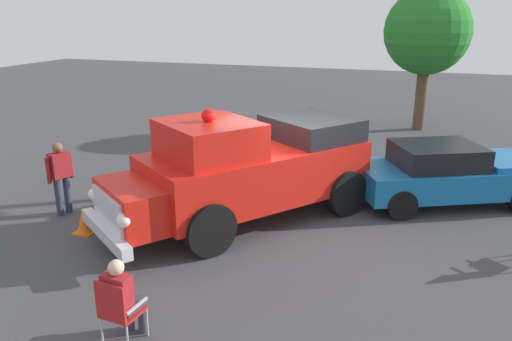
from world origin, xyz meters
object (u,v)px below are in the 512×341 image
object	(u,v)px
traffic_cone	(84,219)
spectator_standing	(60,174)
spectator_seated	(123,296)
vintage_fire_truck	(247,168)
lawn_chair_near_truck	(117,308)
oak_tree_left	(427,32)
classic_hot_rod	(449,173)
lawn_chair_spare	(306,147)

from	to	relation	value
traffic_cone	spectator_standing	bearing A→B (deg)	147.02
spectator_seated	traffic_cone	distance (m)	4.03
vintage_fire_truck	traffic_cone	size ratio (longest dim) A/B	9.58
spectator_seated	spectator_standing	bearing A→B (deg)	137.75
vintage_fire_truck	lawn_chair_near_truck	distance (m)	4.79
lawn_chair_near_truck	traffic_cone	xyz separation A→B (m)	(-2.81, 2.98, -0.28)
spectator_standing	vintage_fire_truck	bearing A→B (deg)	14.65
oak_tree_left	traffic_cone	bearing A→B (deg)	-116.59
vintage_fire_truck	classic_hot_rod	bearing A→B (deg)	31.37
classic_hot_rod	traffic_cone	bearing A→B (deg)	-148.82
vintage_fire_truck	oak_tree_left	size ratio (longest dim) A/B	1.16
lawn_chair_near_truck	traffic_cone	bearing A→B (deg)	133.33
classic_hot_rod	spectator_standing	world-z (taller)	spectator_standing
lawn_chair_near_truck	vintage_fire_truck	bearing A→B (deg)	88.25
lawn_chair_near_truck	oak_tree_left	size ratio (longest dim) A/B	0.19
vintage_fire_truck	classic_hot_rod	xyz separation A→B (m)	(4.17, 2.54, -0.45)
traffic_cone	classic_hot_rod	bearing A→B (deg)	31.18
classic_hot_rod	spectator_seated	size ratio (longest dim) A/B	3.66
spectator_seated	spectator_standing	distance (m)	5.30
lawn_chair_near_truck	lawn_chair_spare	xyz separation A→B (m)	(0.42, 9.03, 0.00)
spectator_seated	oak_tree_left	bearing A→B (deg)	77.56
spectator_standing	traffic_cone	xyz separation A→B (m)	(1.09, -0.71, -0.66)
oak_tree_left	traffic_cone	size ratio (longest dim) A/B	8.29
classic_hot_rod	spectator_seated	world-z (taller)	classic_hot_rod
lawn_chair_spare	spectator_seated	xyz separation A→B (m)	(-0.41, -8.90, 0.11)
classic_hot_rod	lawn_chair_near_truck	size ratio (longest dim) A/B	4.63
lawn_chair_spare	traffic_cone	distance (m)	6.87
vintage_fire_truck	classic_hot_rod	distance (m)	4.90
lawn_chair_near_truck	spectator_standing	distance (m)	5.38
oak_tree_left	spectator_seated	bearing A→B (deg)	-102.44
vintage_fire_truck	lawn_chair_near_truck	world-z (taller)	vintage_fire_truck
spectator_standing	traffic_cone	world-z (taller)	spectator_standing
lawn_chair_near_truck	lawn_chair_spare	distance (m)	9.04
spectator_standing	oak_tree_left	size ratio (longest dim) A/B	0.32
spectator_seated	traffic_cone	xyz separation A→B (m)	(-2.82, 2.85, -0.39)
vintage_fire_truck	traffic_cone	bearing A→B (deg)	-149.09
spectator_seated	traffic_cone	world-z (taller)	spectator_seated
vintage_fire_truck	spectator_standing	bearing A→B (deg)	-165.35
vintage_fire_truck	spectator_standing	world-z (taller)	vintage_fire_truck
vintage_fire_truck	oak_tree_left	distance (m)	11.29
spectator_standing	spectator_seated	bearing A→B (deg)	-42.25
vintage_fire_truck	oak_tree_left	bearing A→B (deg)	73.06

